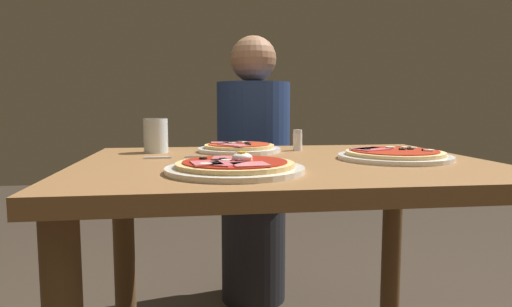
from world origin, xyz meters
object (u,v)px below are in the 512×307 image
object	(u,v)px
salt_shaker	(298,140)
dining_table	(284,205)
knife	(380,148)
water_glass_near	(156,138)
fork	(168,157)
pizza_across_left	(394,155)
pizza_foreground	(235,167)
diner_person	(253,177)
pizza_across_right	(239,148)

from	to	relation	value
salt_shaker	dining_table	bearing A→B (deg)	-110.80
knife	salt_shaker	bearing A→B (deg)	-177.42
water_glass_near	fork	distance (m)	0.17
dining_table	pizza_across_left	size ratio (longest dim) A/B	3.53
pizza_across_left	water_glass_near	world-z (taller)	water_glass_near
pizza_foreground	fork	xyz separation A→B (m)	(-0.16, 0.28, -0.01)
knife	diner_person	bearing A→B (deg)	123.04
water_glass_near	diner_person	world-z (taller)	diner_person
pizza_foreground	dining_table	bearing A→B (deg)	52.28
dining_table	salt_shaker	xyz separation A→B (m)	(0.09, 0.25, 0.16)
salt_shaker	diner_person	world-z (taller)	diner_person
pizza_foreground	diner_person	distance (m)	1.03
water_glass_near	pizza_across_right	bearing A→B (deg)	-1.62
dining_table	fork	world-z (taller)	fork
salt_shaker	pizza_foreground	bearing A→B (deg)	-118.97
diner_person	water_glass_near	bearing A→B (deg)	55.79
pizza_across_left	salt_shaker	xyz separation A→B (m)	(-0.21, 0.26, 0.02)
dining_table	salt_shaker	size ratio (longest dim) A/B	15.99
pizza_across_left	water_glass_near	xyz separation A→B (m)	(-0.65, 0.26, 0.03)
dining_table	pizza_across_left	world-z (taller)	pizza_across_left
pizza_foreground	pizza_across_right	size ratio (longest dim) A/B	1.18
fork	knife	size ratio (longest dim) A/B	0.81
pizza_across_right	dining_table	bearing A→B (deg)	-67.79
pizza_across_right	diner_person	world-z (taller)	diner_person
pizza_across_left	water_glass_near	distance (m)	0.71
fork	salt_shaker	world-z (taller)	salt_shaker
pizza_across_left	pizza_across_right	bearing A→B (deg)	147.05
water_glass_near	knife	world-z (taller)	water_glass_near
dining_table	diner_person	size ratio (longest dim) A/B	0.91
water_glass_near	fork	world-z (taller)	water_glass_near
pizza_foreground	pizza_across_left	world-z (taller)	pizza_foreground
pizza_foreground	water_glass_near	distance (m)	0.48
fork	pizza_foreground	bearing A→B (deg)	-60.76
diner_person	pizza_across_right	bearing A→B (deg)	77.83
pizza_foreground	knife	world-z (taller)	pizza_foreground
pizza_across_right	knife	distance (m)	0.47
knife	pizza_across_right	bearing A→B (deg)	-177.53
pizza_across_right	salt_shaker	bearing A→B (deg)	2.31
fork	diner_person	world-z (taller)	diner_person
pizza_foreground	fork	size ratio (longest dim) A/B	1.94
fork	diner_person	size ratio (longest dim) A/B	0.13
fork	salt_shaker	size ratio (longest dim) A/B	2.36
dining_table	knife	world-z (taller)	knife
dining_table	diner_person	world-z (taller)	diner_person
dining_table	diner_person	distance (m)	0.80
pizza_across_left	fork	distance (m)	0.62
pizza_foreground	water_glass_near	world-z (taller)	water_glass_near
pizza_foreground	salt_shaker	size ratio (longest dim) A/B	4.57
salt_shaker	diner_person	distance (m)	0.60
pizza_foreground	pizza_across_right	bearing A→B (deg)	83.00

